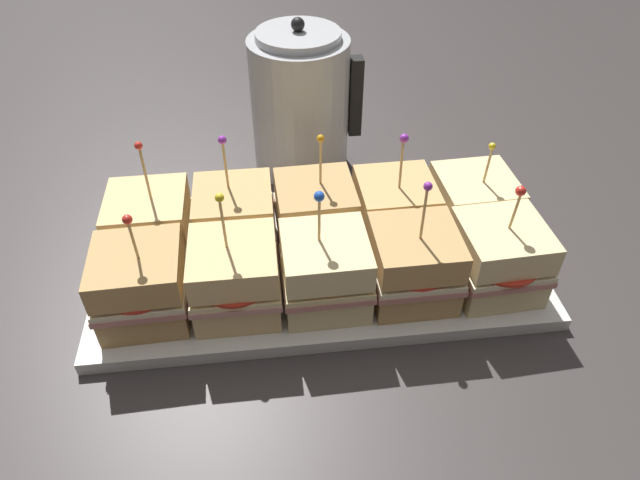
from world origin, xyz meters
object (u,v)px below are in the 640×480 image
at_px(sandwich_front_far_left, 141,285).
at_px(sandwich_back_far_right, 472,206).
at_px(sandwich_front_far_right, 498,258).
at_px(sandwich_back_far_left, 151,227).
at_px(sandwich_front_center, 324,272).
at_px(kettle_steel, 300,103).
at_px(sandwich_front_left, 235,278).
at_px(sandwich_back_center, 314,215).
at_px(sandwich_front_right, 413,265).
at_px(serving_platter, 320,273).
at_px(sandwich_back_right, 394,210).
at_px(sandwich_back_left, 235,221).

relative_size(sandwich_front_far_left, sandwich_back_far_right, 1.03).
bearing_deg(sandwich_front_far_right, sandwich_back_far_left, 165.73).
height_order(sandwich_front_center, sandwich_back_far_right, sandwich_front_center).
distance_m(sandwich_front_far_left, sandwich_back_far_right, 0.44).
relative_size(sandwich_front_far_left, sandwich_front_far_right, 0.99).
bearing_deg(kettle_steel, sandwich_front_left, -107.83).
bearing_deg(sandwich_back_center, sandwich_front_right, -45.08).
distance_m(sandwich_front_right, sandwich_back_center, 0.15).
bearing_deg(sandwich_front_right, serving_platter, 152.78).
bearing_deg(sandwich_back_center, sandwich_back_far_right, -0.42).
height_order(sandwich_front_right, sandwich_back_right, sandwich_front_right).
bearing_deg(sandwich_back_far_left, sandwich_front_right, -18.69).
height_order(sandwich_back_left, sandwich_back_center, sandwich_back_left).
relative_size(sandwich_front_right, sandwich_back_far_left, 0.98).
distance_m(sandwich_front_far_right, sandwich_back_far_right, 0.11).
height_order(sandwich_front_far_left, sandwich_back_center, sandwich_back_center).
bearing_deg(sandwich_back_right, sandwich_front_far_left, -161.69).
height_order(sandwich_front_far_left, kettle_steel, kettle_steel).
xyz_separation_m(sandwich_front_far_left, sandwich_front_far_right, (0.43, -0.00, 0.00)).
relative_size(serving_platter, sandwich_back_far_right, 3.87).
xyz_separation_m(sandwich_front_left, kettle_steel, (0.11, 0.33, 0.05)).
bearing_deg(sandwich_front_right, sandwich_front_left, 179.50).
height_order(sandwich_back_far_left, sandwich_back_left, sandwich_back_far_left).
height_order(sandwich_front_far_left, sandwich_back_right, sandwich_back_right).
bearing_deg(sandwich_back_far_left, sandwich_front_center, -26.99).
distance_m(sandwich_front_far_right, sandwich_back_center, 0.24).
bearing_deg(sandwich_front_left, sandwich_back_right, 26.63).
height_order(sandwich_front_center, sandwich_front_far_right, sandwich_front_center).
bearing_deg(sandwich_front_far_right, sandwich_front_right, -180.00).
distance_m(sandwich_front_center, sandwich_back_far_left, 0.24).
relative_size(sandwich_front_far_left, sandwich_front_right, 0.90).
xyz_separation_m(sandwich_front_far_left, sandwich_front_right, (0.32, -0.00, 0.00)).
bearing_deg(sandwich_front_left, sandwich_back_far_right, 18.12).
bearing_deg(sandwich_back_far_left, sandwich_front_far_right, -14.27).
relative_size(sandwich_front_left, sandwich_front_far_right, 1.10).
xyz_separation_m(sandwich_front_left, sandwich_back_far_left, (-0.11, 0.11, -0.00)).
relative_size(sandwich_front_far_left, kettle_steel, 0.62).
bearing_deg(sandwich_front_left, sandwich_back_center, 45.56).
relative_size(sandwich_front_far_left, sandwich_front_center, 0.94).
distance_m(sandwich_back_far_left, sandwich_back_right, 0.32).
xyz_separation_m(sandwich_front_center, sandwich_back_right, (0.11, 0.11, -0.00)).
bearing_deg(serving_platter, sandwich_front_right, -27.22).
bearing_deg(kettle_steel, sandwich_back_center, -90.51).
height_order(sandwich_front_left, sandwich_back_far_right, sandwich_front_left).
bearing_deg(serving_platter, sandwich_front_far_left, -166.25).
relative_size(sandwich_front_center, sandwich_back_far_left, 0.93).
bearing_deg(sandwich_back_right, sandwich_front_far_right, -45.89).
xyz_separation_m(sandwich_back_center, kettle_steel, (0.00, 0.23, 0.05)).
relative_size(sandwich_back_left, kettle_steel, 0.69).
height_order(sandwich_front_center, sandwich_back_right, sandwich_back_right).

